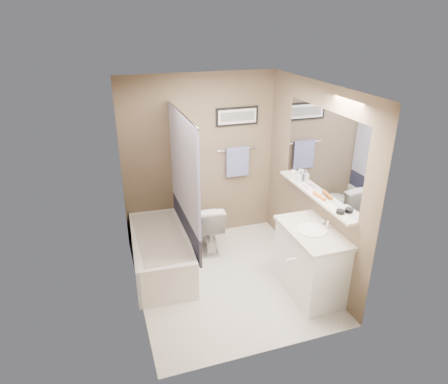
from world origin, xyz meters
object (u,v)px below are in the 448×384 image
object	(u,v)px
hair_brush_front	(319,196)
glass_jar	(294,174)
toilet	(207,225)
vanity	(310,263)
soap_bottle	(298,176)
candle_bowl_near	(340,212)
bathtub	(161,253)

from	to	relation	value
hair_brush_front	glass_jar	size ratio (longest dim) A/B	2.20
toilet	vanity	xyz separation A→B (m)	(0.87, -1.34, 0.04)
vanity	glass_jar	size ratio (longest dim) A/B	9.00
vanity	toilet	bearing A→B (deg)	121.89
glass_jar	soap_bottle	distance (m)	0.12
candle_bowl_near	hair_brush_front	xyz separation A→B (m)	(0.00, 0.43, 0.00)
bathtub	soap_bottle	xyz separation A→B (m)	(1.79, -0.24, 0.94)
bathtub	glass_jar	distance (m)	2.01
bathtub	hair_brush_front	xyz separation A→B (m)	(1.79, -0.77, 0.89)
toilet	glass_jar	bearing A→B (deg)	162.78
vanity	glass_jar	bearing A→B (deg)	77.20
candle_bowl_near	soap_bottle	distance (m)	0.96
toilet	vanity	distance (m)	1.60
candle_bowl_near	soap_bottle	world-z (taller)	soap_bottle
vanity	candle_bowl_near	distance (m)	0.78
soap_bottle	vanity	bearing A→B (deg)	-103.43
vanity	glass_jar	distance (m)	1.19
vanity	soap_bottle	bearing A→B (deg)	75.42
toilet	hair_brush_front	distance (m)	1.72
bathtub	candle_bowl_near	world-z (taller)	candle_bowl_near
glass_jar	soap_bottle	xyz separation A→B (m)	(0.00, -0.12, 0.02)
toilet	glass_jar	size ratio (longest dim) A/B	7.11
bathtub	candle_bowl_near	bearing A→B (deg)	-30.56
glass_jar	vanity	bearing A→B (deg)	-101.64
toilet	candle_bowl_near	distance (m)	2.02
vanity	hair_brush_front	world-z (taller)	hair_brush_front
toilet	soap_bottle	distance (m)	1.46
glass_jar	hair_brush_front	bearing A→B (deg)	-90.00
vanity	hair_brush_front	distance (m)	0.80
bathtub	toilet	world-z (taller)	toilet
soap_bottle	bathtub	bearing A→B (deg)	172.46
hair_brush_front	soap_bottle	bearing A→B (deg)	90.00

